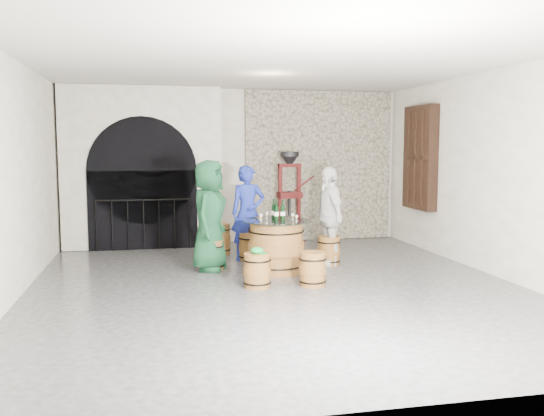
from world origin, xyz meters
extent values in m
plane|color=#2D2D30|center=(0.00, 0.00, 0.00)|extent=(8.00, 8.00, 0.00)
plane|color=silver|center=(0.00, 4.00, 1.60)|extent=(8.00, 0.00, 8.00)
plane|color=silver|center=(0.00, -4.00, 1.60)|extent=(8.00, 0.00, 8.00)
plane|color=silver|center=(-3.50, 0.00, 1.60)|extent=(0.00, 8.00, 8.00)
plane|color=silver|center=(3.50, 0.00, 1.60)|extent=(0.00, 8.00, 8.00)
plane|color=beige|center=(0.00, 0.00, 3.20)|extent=(8.00, 8.00, 0.00)
cube|color=#9F977F|center=(1.80, 3.94, 1.60)|extent=(3.20, 0.12, 3.18)
cube|color=silver|center=(-1.90, 3.75, 1.60)|extent=(3.10, 0.50, 3.18)
cube|color=black|center=(-1.90, 3.48, 0.78)|extent=(2.10, 0.03, 1.55)
cylinder|color=black|center=(-1.90, 3.48, 1.55)|extent=(2.10, 0.03, 2.10)
cylinder|color=black|center=(-1.90, 3.42, 0.98)|extent=(1.79, 0.04, 0.04)
cylinder|color=black|center=(-2.79, 3.42, 0.49)|extent=(0.02, 0.02, 0.98)
cylinder|color=black|center=(-2.50, 3.42, 0.49)|extent=(0.02, 0.02, 0.98)
cylinder|color=black|center=(-2.20, 3.42, 0.49)|extent=(0.02, 0.02, 0.98)
cylinder|color=black|center=(-1.90, 3.42, 0.49)|extent=(0.02, 0.02, 0.98)
cylinder|color=black|center=(-1.60, 3.42, 0.49)|extent=(0.02, 0.02, 0.98)
cylinder|color=black|center=(-1.31, 3.42, 0.49)|extent=(0.02, 0.02, 0.98)
cylinder|color=black|center=(-1.01, 3.42, 0.49)|extent=(0.02, 0.02, 0.98)
cube|color=black|center=(3.39, 2.40, 1.80)|extent=(0.20, 1.10, 2.00)
cube|color=black|center=(3.34, 2.40, 1.80)|extent=(0.06, 0.88, 1.76)
cube|color=black|center=(3.37, 2.40, 1.80)|extent=(0.22, 0.92, 0.06)
cube|color=black|center=(3.37, 2.11, 1.80)|extent=(0.22, 0.06, 1.80)
cube|color=black|center=(3.37, 2.40, 1.80)|extent=(0.22, 0.06, 1.80)
cube|color=black|center=(3.37, 2.69, 1.80)|extent=(0.22, 0.06, 1.80)
cylinder|color=brown|center=(0.21, 0.94, 0.40)|extent=(0.85, 0.85, 0.80)
cylinder|color=brown|center=(0.21, 0.94, 0.40)|extent=(0.91, 0.91, 0.18)
torus|color=black|center=(0.21, 0.94, 0.13)|extent=(0.91, 0.91, 0.02)
torus|color=black|center=(0.21, 0.94, 0.67)|extent=(0.91, 0.91, 0.02)
cylinder|color=brown|center=(0.21, 0.94, 0.81)|extent=(0.86, 0.86, 0.02)
cylinder|color=black|center=(0.21, 0.94, 0.84)|extent=(1.10, 1.10, 0.01)
cylinder|color=brown|center=(-0.79, 1.30, 0.24)|extent=(0.37, 0.37, 0.48)
cylinder|color=brown|center=(-0.79, 1.30, 0.24)|extent=(0.40, 0.40, 0.11)
torus|color=black|center=(-0.79, 1.30, 0.08)|extent=(0.41, 0.41, 0.02)
torus|color=black|center=(-0.79, 1.30, 0.40)|extent=(0.41, 0.41, 0.02)
cylinder|color=brown|center=(-0.79, 1.30, 0.49)|extent=(0.38, 0.38, 0.02)
cylinder|color=brown|center=(-0.04, 1.97, 0.24)|extent=(0.37, 0.37, 0.48)
cylinder|color=brown|center=(-0.04, 1.97, 0.24)|extent=(0.40, 0.40, 0.11)
torus|color=black|center=(-0.04, 1.97, 0.08)|extent=(0.41, 0.41, 0.02)
torus|color=black|center=(-0.04, 1.97, 0.40)|extent=(0.41, 0.41, 0.02)
cylinder|color=brown|center=(-0.04, 1.97, 0.49)|extent=(0.38, 0.38, 0.02)
cylinder|color=brown|center=(1.21, 1.31, 0.24)|extent=(0.37, 0.37, 0.48)
cylinder|color=brown|center=(1.21, 1.31, 0.24)|extent=(0.40, 0.40, 0.11)
torus|color=black|center=(1.21, 1.31, 0.08)|extent=(0.41, 0.41, 0.02)
torus|color=black|center=(1.21, 1.31, 0.40)|extent=(0.41, 0.41, 0.02)
cylinder|color=brown|center=(1.21, 1.31, 0.49)|extent=(0.38, 0.38, 0.02)
cylinder|color=brown|center=(0.53, -0.07, 0.24)|extent=(0.37, 0.37, 0.48)
cylinder|color=brown|center=(0.53, -0.07, 0.24)|extent=(0.40, 0.40, 0.11)
torus|color=black|center=(0.53, -0.07, 0.08)|extent=(0.41, 0.41, 0.02)
torus|color=black|center=(0.53, -0.07, 0.40)|extent=(0.41, 0.41, 0.02)
cylinder|color=brown|center=(0.53, -0.07, 0.49)|extent=(0.38, 0.38, 0.02)
cylinder|color=brown|center=(-0.27, -0.01, 0.24)|extent=(0.37, 0.37, 0.48)
cylinder|color=brown|center=(-0.27, -0.01, 0.24)|extent=(0.40, 0.40, 0.11)
torus|color=black|center=(-0.27, -0.01, 0.08)|extent=(0.41, 0.41, 0.02)
torus|color=black|center=(-0.27, -0.01, 0.40)|extent=(0.41, 0.41, 0.02)
cylinder|color=brown|center=(-0.27, -0.01, 0.49)|extent=(0.38, 0.38, 0.02)
ellipsoid|color=#0C8D31|center=(-0.27, -0.01, 0.54)|extent=(0.18, 0.18, 0.10)
cylinder|color=#0C8D31|center=(-0.19, -0.04, 0.50)|extent=(0.12, 0.12, 0.01)
imported|color=#103A21|center=(-0.82, 1.31, 0.90)|extent=(0.87, 1.03, 1.80)
imported|color=navy|center=(-0.06, 2.04, 0.84)|extent=(0.64, 0.44, 1.69)
imported|color=silver|center=(1.21, 1.31, 0.84)|extent=(0.46, 1.01, 1.68)
cylinder|color=black|center=(0.21, 0.93, 0.96)|extent=(0.07, 0.07, 0.22)
cylinder|color=white|center=(0.21, 0.93, 0.95)|extent=(0.08, 0.08, 0.06)
cone|color=black|center=(0.21, 0.93, 1.08)|extent=(0.07, 0.07, 0.05)
cylinder|color=black|center=(0.21, 0.93, 1.14)|extent=(0.03, 0.03, 0.07)
cylinder|color=black|center=(0.32, 0.94, 0.96)|extent=(0.07, 0.07, 0.22)
cylinder|color=white|center=(0.32, 0.94, 0.95)|extent=(0.08, 0.08, 0.06)
cone|color=black|center=(0.32, 0.94, 1.08)|extent=(0.07, 0.07, 0.05)
cylinder|color=black|center=(0.32, 0.94, 1.14)|extent=(0.03, 0.03, 0.07)
cylinder|color=black|center=(0.20, 1.10, 0.96)|extent=(0.07, 0.07, 0.22)
cylinder|color=white|center=(0.20, 1.10, 0.95)|extent=(0.08, 0.08, 0.06)
cone|color=black|center=(0.20, 1.10, 1.08)|extent=(0.07, 0.07, 0.05)
cylinder|color=black|center=(0.20, 1.10, 1.14)|extent=(0.03, 0.03, 0.07)
cylinder|color=brown|center=(-0.50, 2.68, 0.28)|extent=(0.40, 0.40, 0.56)
cylinder|color=brown|center=(-0.50, 2.68, 0.28)|extent=(0.43, 0.43, 0.12)
torus|color=black|center=(-0.50, 2.68, 0.09)|extent=(0.44, 0.44, 0.02)
torus|color=black|center=(-0.50, 2.68, 0.47)|extent=(0.44, 0.44, 0.02)
cylinder|color=brown|center=(-0.50, 2.68, 0.57)|extent=(0.41, 0.41, 0.02)
cube|color=#450D0B|center=(1.04, 3.46, 0.05)|extent=(0.56, 0.47, 0.10)
cube|color=#450D0B|center=(1.04, 3.46, 1.03)|extent=(0.50, 0.35, 0.12)
cube|color=#450D0B|center=(1.04, 3.46, 1.63)|extent=(0.48, 0.17, 0.07)
cylinder|color=black|center=(1.04, 3.46, 0.60)|extent=(0.06, 0.06, 1.01)
cylinder|color=black|center=(1.04, 3.46, 1.86)|extent=(0.38, 0.38, 0.09)
cone|color=black|center=(1.04, 3.46, 1.74)|extent=(0.38, 0.38, 0.20)
cube|color=#450D0B|center=(0.84, 3.44, 0.86)|extent=(0.08, 0.08, 1.61)
cube|color=#450D0B|center=(1.24, 3.48, 0.86)|extent=(0.08, 0.08, 1.61)
cylinder|color=#450D0B|center=(1.34, 3.45, 1.26)|extent=(0.43, 0.07, 0.31)
cube|color=silver|center=(2.05, 3.86, 1.35)|extent=(0.18, 0.10, 0.22)
camera|label=1|loc=(-1.72, -7.97, 2.02)|focal=38.00mm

